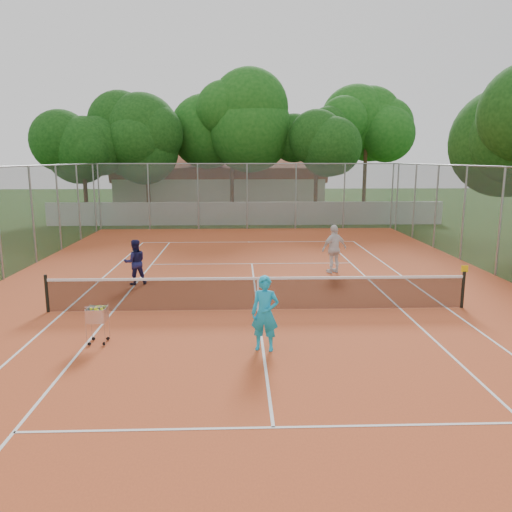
{
  "coord_description": "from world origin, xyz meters",
  "views": [
    {
      "loc": [
        -0.54,
        -13.72,
        4.26
      ],
      "look_at": [
        0.0,
        1.5,
        1.3
      ],
      "focal_mm": 35.0,
      "sensor_mm": 36.0,
      "label": 1
    }
  ],
  "objects_px": {
    "tennis_net": "(258,293)",
    "ball_hopper": "(98,324)",
    "player_far_right": "(334,249)",
    "player_far_left": "(135,262)",
    "clubhouse": "(221,184)",
    "player_near": "(265,313)"
  },
  "relations": [
    {
      "from": "tennis_net",
      "to": "ball_hopper",
      "type": "xyz_separation_m",
      "value": [
        -3.84,
        -2.51,
        -0.02
      ]
    },
    {
      "from": "tennis_net",
      "to": "player_far_right",
      "type": "height_order",
      "value": "player_far_right"
    },
    {
      "from": "player_far_left",
      "to": "player_far_right",
      "type": "xyz_separation_m",
      "value": [
        7.16,
        1.54,
        0.14
      ]
    },
    {
      "from": "clubhouse",
      "to": "player_far_right",
      "type": "distance_m",
      "value": 24.88
    },
    {
      "from": "player_near",
      "to": "player_far_right",
      "type": "height_order",
      "value": "player_far_right"
    },
    {
      "from": "player_near",
      "to": "ball_hopper",
      "type": "xyz_separation_m",
      "value": [
        -3.88,
        0.53,
        -0.38
      ]
    },
    {
      "from": "ball_hopper",
      "to": "tennis_net",
      "type": "bearing_deg",
      "value": 41.95
    },
    {
      "from": "player_near",
      "to": "player_far_left",
      "type": "distance_m",
      "value": 7.43
    },
    {
      "from": "tennis_net",
      "to": "player_near",
      "type": "height_order",
      "value": "player_near"
    },
    {
      "from": "player_near",
      "to": "ball_hopper",
      "type": "distance_m",
      "value": 3.93
    },
    {
      "from": "tennis_net",
      "to": "player_near",
      "type": "xyz_separation_m",
      "value": [
        0.04,
        -3.04,
        0.37
      ]
    },
    {
      "from": "player_far_left",
      "to": "clubhouse",
      "type": "bearing_deg",
      "value": -114.27
    },
    {
      "from": "player_far_right",
      "to": "ball_hopper",
      "type": "bearing_deg",
      "value": 21.23
    },
    {
      "from": "tennis_net",
      "to": "player_far_right",
      "type": "bearing_deg",
      "value": 56.69
    },
    {
      "from": "player_far_left",
      "to": "tennis_net",
      "type": "bearing_deg",
      "value": 122.94
    },
    {
      "from": "tennis_net",
      "to": "ball_hopper",
      "type": "height_order",
      "value": "tennis_net"
    },
    {
      "from": "player_far_left",
      "to": "ball_hopper",
      "type": "xyz_separation_m",
      "value": [
        0.26,
        -5.64,
        -0.31
      ]
    },
    {
      "from": "tennis_net",
      "to": "player_far_right",
      "type": "xyz_separation_m",
      "value": [
        3.07,
        4.67,
        0.43
      ]
    },
    {
      "from": "tennis_net",
      "to": "player_far_right",
      "type": "relative_size",
      "value": 6.49
    },
    {
      "from": "player_near",
      "to": "clubhouse",
      "type": "bearing_deg",
      "value": 106.92
    },
    {
      "from": "tennis_net",
      "to": "player_far_left",
      "type": "relative_size",
      "value": 7.63
    },
    {
      "from": "clubhouse",
      "to": "ball_hopper",
      "type": "xyz_separation_m",
      "value": [
        -1.84,
        -31.51,
        -1.71
      ]
    }
  ]
}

